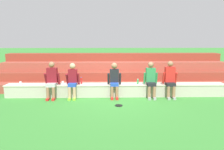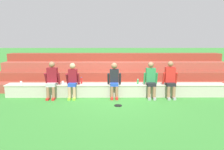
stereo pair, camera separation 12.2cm
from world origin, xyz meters
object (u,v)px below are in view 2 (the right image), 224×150
plastic_cup_middle (21,83)px  frisbee (118,106)px  water_bottle_near_right (138,82)px  water_bottle_mid_left (81,81)px  person_right_of_center (151,79)px  person_center (114,79)px  person_far_right (170,79)px  plastic_cup_right_end (63,83)px  person_left_of_center (73,80)px  person_far_left (52,79)px

plastic_cup_middle → frisbee: bearing=-17.4°
water_bottle_near_right → water_bottle_mid_left: size_ratio=0.81×
water_bottle_near_right → person_right_of_center: bearing=-21.1°
person_center → frisbee: person_center is taller
frisbee → person_far_right: bearing=25.7°
person_far_right → plastic_cup_middle: (-5.60, 0.19, -0.19)m
water_bottle_mid_left → plastic_cup_right_end: bearing=-173.7°
person_right_of_center → plastic_cup_right_end: 3.32m
person_left_of_center → person_right_of_center: (2.90, 0.02, 0.02)m
person_far_right → plastic_cup_middle: size_ratio=11.36×
person_center → plastic_cup_middle: bearing=177.1°
water_bottle_near_right → frisbee: size_ratio=0.82×
person_left_of_center → water_bottle_mid_left: size_ratio=5.07×
person_far_left → frisbee: size_ratio=5.36×
person_center → plastic_cup_right_end: 1.96m
person_center → person_far_right: person_far_right is taller
person_left_of_center → person_far_left: bearing=178.7°
person_center → plastic_cup_middle: person_center is taller
person_center → plastic_cup_right_end: size_ratio=10.60×
water_bottle_near_right → person_far_left: bearing=-176.7°
person_far_left → person_center: bearing=0.2°
person_far_right → frisbee: size_ratio=5.42×
person_center → person_far_right: (2.08, -0.02, 0.02)m
frisbee → plastic_cup_right_end: bearing=150.9°
water_bottle_mid_left → frisbee: size_ratio=1.01×
water_bottle_near_right → water_bottle_mid_left: bearing=177.7°
person_far_right → frisbee: person_far_right is taller
person_far_left → plastic_cup_right_end: 0.44m
person_center → plastic_cup_middle: (-3.53, 0.18, -0.17)m
person_left_of_center → frisbee: (1.65, -0.94, -0.68)m
person_center → frisbee: bearing=-83.3°
person_far_right → plastic_cup_right_end: 4.03m
person_far_right → person_left_of_center: bearing=-179.9°
person_left_of_center → person_right_of_center: person_right_of_center is taller
water_bottle_near_right → water_bottle_mid_left: 2.15m
person_right_of_center → plastic_cup_right_end: (-3.31, 0.19, -0.17)m
person_center → water_bottle_mid_left: 1.28m
plastic_cup_middle → plastic_cup_right_end: size_ratio=0.98×
frisbee → person_far_left: bearing=158.5°
water_bottle_near_right → frisbee: (-0.79, -1.14, -0.57)m
plastic_cup_right_end → person_left_of_center: bearing=-27.4°
person_right_of_center → plastic_cup_right_end: bearing=176.8°
plastic_cup_middle → plastic_cup_right_end: plastic_cup_right_end is taller
person_far_left → water_bottle_near_right: (3.20, 0.19, -0.15)m
person_right_of_center → frisbee: 1.72m
person_right_of_center → water_bottle_near_right: bearing=158.9°
person_far_left → plastic_cup_right_end: bearing=28.8°
person_far_left → person_center: size_ratio=1.04×
plastic_cup_right_end → frisbee: bearing=-29.1°
plastic_cup_middle → person_far_right: bearing=-2.0°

